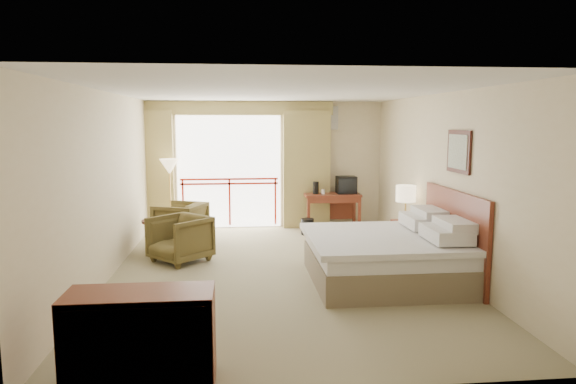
{
  "coord_description": "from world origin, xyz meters",
  "views": [
    {
      "loc": [
        -0.63,
        -7.53,
        2.26
      ],
      "look_at": [
        0.16,
        0.4,
        1.17
      ],
      "focal_mm": 32.0,
      "sensor_mm": 36.0,
      "label": 1
    }
  ],
  "objects": [
    {
      "name": "floor",
      "position": [
        0.0,
        0.0,
        0.0
      ],
      "size": [
        7.0,
        7.0,
        0.0
      ],
      "primitive_type": "plane",
      "color": "gray",
      "rests_on": "ground"
    },
    {
      "name": "ceiling",
      "position": [
        0.0,
        0.0,
        2.7
      ],
      "size": [
        7.0,
        7.0,
        0.0
      ],
      "primitive_type": "plane",
      "rotation": [
        3.14,
        0.0,
        0.0
      ],
      "color": "white",
      "rests_on": "wall_back"
    },
    {
      "name": "wall_back",
      "position": [
        0.0,
        3.5,
        1.35
      ],
      "size": [
        5.0,
        0.0,
        5.0
      ],
      "primitive_type": "plane",
      "rotation": [
        1.57,
        0.0,
        0.0
      ],
      "color": "beige",
      "rests_on": "ground"
    },
    {
      "name": "wall_front",
      "position": [
        0.0,
        -3.5,
        1.35
      ],
      "size": [
        5.0,
        0.0,
        5.0
      ],
      "primitive_type": "plane",
      "rotation": [
        -1.57,
        0.0,
        0.0
      ],
      "color": "beige",
      "rests_on": "ground"
    },
    {
      "name": "wall_left",
      "position": [
        -2.5,
        0.0,
        1.35
      ],
      "size": [
        0.0,
        7.0,
        7.0
      ],
      "primitive_type": "plane",
      "rotation": [
        1.57,
        0.0,
        1.57
      ],
      "color": "beige",
      "rests_on": "ground"
    },
    {
      "name": "wall_right",
      "position": [
        2.5,
        0.0,
        1.35
      ],
      "size": [
        0.0,
        7.0,
        7.0
      ],
      "primitive_type": "plane",
      "rotation": [
        1.57,
        0.0,
        -1.57
      ],
      "color": "beige",
      "rests_on": "ground"
    },
    {
      "name": "balcony_door",
      "position": [
        -0.8,
        3.48,
        1.2
      ],
      "size": [
        2.4,
        0.0,
        2.4
      ],
      "primitive_type": "plane",
      "rotation": [
        1.57,
        0.0,
        0.0
      ],
      "color": "white",
      "rests_on": "wall_back"
    },
    {
      "name": "balcony_railing",
      "position": [
        -0.8,
        3.46,
        0.81
      ],
      "size": [
        2.09,
        0.03,
        1.02
      ],
      "color": "#AA1F0E",
      "rests_on": "wall_back"
    },
    {
      "name": "curtain_left",
      "position": [
        -2.45,
        3.35,
        1.25
      ],
      "size": [
        1.0,
        0.26,
        2.5
      ],
      "primitive_type": "cube",
      "color": "#98874E",
      "rests_on": "wall_back"
    },
    {
      "name": "curtain_right",
      "position": [
        0.85,
        3.35,
        1.25
      ],
      "size": [
        1.0,
        0.26,
        2.5
      ],
      "primitive_type": "cube",
      "color": "#98874E",
      "rests_on": "wall_back"
    },
    {
      "name": "valance",
      "position": [
        -0.8,
        3.38,
        2.55
      ],
      "size": [
        4.4,
        0.22,
        0.28
      ],
      "primitive_type": "cube",
      "color": "#98874E",
      "rests_on": "wall_back"
    },
    {
      "name": "hvac_vent",
      "position": [
        1.3,
        3.47,
        2.35
      ],
      "size": [
        0.5,
        0.04,
        0.5
      ],
      "primitive_type": "cube",
      "color": "silver",
      "rests_on": "wall_back"
    },
    {
      "name": "bed",
      "position": [
        1.5,
        -0.6,
        0.38
      ],
      "size": [
        2.13,
        2.06,
        0.97
      ],
      "color": "brown",
      "rests_on": "floor"
    },
    {
      "name": "headboard",
      "position": [
        2.46,
        -0.6,
        0.65
      ],
      "size": [
        0.06,
        2.1,
        1.3
      ],
      "primitive_type": "cube",
      "color": "#602114",
      "rests_on": "wall_right"
    },
    {
      "name": "framed_art",
      "position": [
        2.47,
        -0.6,
        1.85
      ],
      "size": [
        0.04,
        0.72,
        0.6
      ],
      "color": "black",
      "rests_on": "wall_right"
    },
    {
      "name": "nightstand",
      "position": [
        2.26,
        0.92,
        0.28
      ],
      "size": [
        0.41,
        0.48,
        0.56
      ],
      "primitive_type": "cube",
      "rotation": [
        0.0,
        0.0,
        0.04
      ],
      "color": "#602114",
      "rests_on": "floor"
    },
    {
      "name": "table_lamp",
      "position": [
        2.26,
        0.97,
        1.03
      ],
      "size": [
        0.34,
        0.34,
        0.6
      ],
      "rotation": [
        0.0,
        0.0,
        -0.09
      ],
      "color": "tan",
      "rests_on": "nightstand"
    },
    {
      "name": "phone",
      "position": [
        2.21,
        0.77,
        0.61
      ],
      "size": [
        0.22,
        0.18,
        0.09
      ],
      "primitive_type": "cube",
      "rotation": [
        0.0,
        0.0,
        0.16
      ],
      "color": "black",
      "rests_on": "nightstand"
    },
    {
      "name": "desk",
      "position": [
        1.36,
        3.09,
        0.59
      ],
      "size": [
        1.17,
        0.56,
        0.76
      ],
      "rotation": [
        0.0,
        0.0,
        -0.03
      ],
      "color": "#602114",
      "rests_on": "floor"
    },
    {
      "name": "tv",
      "position": [
        1.66,
        3.03,
        0.94
      ],
      "size": [
        0.41,
        0.32,
        0.37
      ],
      "rotation": [
        0.0,
        0.0,
        0.26
      ],
      "color": "black",
      "rests_on": "desk"
    },
    {
      "name": "coffee_maker",
      "position": [
        1.01,
        3.04,
        0.89
      ],
      "size": [
        0.14,
        0.14,
        0.26
      ],
      "primitive_type": "cylinder",
      "rotation": [
        0.0,
        0.0,
        0.2
      ],
      "color": "black",
      "rests_on": "desk"
    },
    {
      "name": "cup",
      "position": [
        1.16,
        2.99,
        0.81
      ],
      "size": [
        0.09,
        0.09,
        0.1
      ],
      "primitive_type": "cylinder",
      "rotation": [
        0.0,
        0.0,
        0.23
      ],
      "color": "white",
      "rests_on": "desk"
    },
    {
      "name": "wastebasket",
      "position": [
        0.77,
        2.57,
        0.16
      ],
      "size": [
        0.28,
        0.28,
        0.32
      ],
      "primitive_type": "cylinder",
      "rotation": [
        0.0,
        0.0,
        -0.08
      ],
      "color": "black",
      "rests_on": "floor"
    },
    {
      "name": "armchair_far",
      "position": [
        -1.71,
        2.16,
        0.0
      ],
      "size": [
        1.09,
        1.08,
        0.76
      ],
      "primitive_type": "imported",
      "rotation": [
        0.0,
        0.0,
        -1.98
      ],
      "color": "#493C1B",
      "rests_on": "floor"
    },
    {
      "name": "armchair_near",
      "position": [
        -1.57,
        0.77,
        0.0
      ],
      "size": [
        1.16,
        1.16,
        0.76
      ],
      "primitive_type": "imported",
      "rotation": [
        0.0,
        0.0,
        -0.8
      ],
      "color": "#493C1B",
      "rests_on": "floor"
    },
    {
      "name": "side_table",
      "position": [
        -1.99,
        1.27,
        0.41
      ],
      "size": [
        0.55,
        0.55,
        0.6
      ],
      "rotation": [
        0.0,
        0.0,
        -0.34
      ],
      "color": "black",
      "rests_on": "floor"
    },
    {
      "name": "book",
      "position": [
        -1.99,
        1.27,
        0.61
      ],
      "size": [
        0.16,
        0.21,
        0.02
      ],
      "primitive_type": "imported",
      "rotation": [
        0.0,
        0.0,
        0.01
      ],
      "color": "white",
      "rests_on": "side_table"
    },
    {
      "name": "floor_lamp",
      "position": [
        -1.99,
        2.99,
        1.31
      ],
      "size": [
        0.39,
        0.39,
        1.52
      ],
      "rotation": [
        0.0,
        0.0,
        -0.32
      ],
      "color": "tan",
      "rests_on": "floor"
    },
    {
      "name": "dresser",
      "position": [
        -1.47,
        -3.25,
        0.42
      ],
      "size": [
        1.25,
        0.53,
        0.84
      ],
      "rotation": [
        0.0,
        0.0,
        -0.08
      ],
      "color": "#602114",
      "rests_on": "floor"
    }
  ]
}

